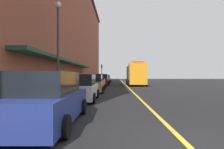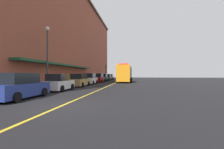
% 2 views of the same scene
% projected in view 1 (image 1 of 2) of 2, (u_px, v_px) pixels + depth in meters
% --- Properties ---
extents(ground_plane, '(112.00, 112.00, 0.00)m').
position_uv_depth(ground_plane, '(126.00, 86.00, 29.24)').
color(ground_plane, black).
extents(sidewalk_left, '(2.40, 70.00, 0.15)m').
position_uv_depth(sidewalk_left, '(88.00, 85.00, 29.37)').
color(sidewalk_left, '#ADA8A0').
rests_on(sidewalk_left, ground).
extents(lane_center_stripe, '(0.16, 70.00, 0.01)m').
position_uv_depth(lane_center_stripe, '(126.00, 86.00, 29.24)').
color(lane_center_stripe, gold).
rests_on(lane_center_stripe, ground).
extents(brick_building_left, '(9.45, 64.00, 19.93)m').
position_uv_depth(brick_building_left, '(54.00, 23.00, 28.52)').
color(brick_building_left, brown).
rests_on(brick_building_left, ground).
extents(parked_car_0, '(2.15, 4.91, 1.79)m').
position_uv_depth(parked_car_0, '(49.00, 100.00, 6.16)').
color(parked_car_0, navy).
rests_on(parked_car_0, ground).
extents(parked_car_1, '(2.07, 4.23, 1.73)m').
position_uv_depth(parked_car_1, '(82.00, 88.00, 11.89)').
color(parked_car_1, silver).
rests_on(parked_car_1, ground).
extents(parked_car_2, '(2.08, 4.88, 1.77)m').
position_uv_depth(parked_car_2, '(94.00, 84.00, 17.94)').
color(parked_car_2, '#A5844C').
rests_on(parked_car_2, ground).
extents(parked_car_3, '(2.12, 4.86, 1.85)m').
position_uv_depth(parked_car_3, '(98.00, 81.00, 23.69)').
color(parked_car_3, silver).
rests_on(parked_car_3, ground).
extents(parked_car_4, '(2.12, 4.72, 1.87)m').
position_uv_depth(parked_car_4, '(102.00, 80.00, 29.86)').
color(parked_car_4, maroon).
rests_on(parked_car_4, ground).
extents(parked_car_5, '(2.05, 4.58, 1.85)m').
position_uv_depth(parked_car_5, '(104.00, 79.00, 35.48)').
color(parked_car_5, black).
rests_on(parked_car_5, ground).
extents(parked_car_6, '(2.22, 4.37, 1.72)m').
position_uv_depth(parked_car_6, '(106.00, 79.00, 41.07)').
color(parked_car_6, '#2D5133').
rests_on(parked_car_6, ground).
extents(parked_car_7, '(2.03, 4.41, 1.79)m').
position_uv_depth(parked_car_7, '(107.00, 79.00, 46.72)').
color(parked_car_7, '#595B60').
rests_on(parked_car_7, ground).
extents(utility_truck, '(2.98, 9.10, 3.77)m').
position_uv_depth(utility_truck, '(135.00, 75.00, 30.47)').
color(utility_truck, orange).
rests_on(utility_truck, ground).
extents(parking_meter_0, '(0.14, 0.18, 1.33)m').
position_uv_depth(parking_meter_0, '(93.00, 79.00, 29.32)').
color(parking_meter_0, '#4C4C51').
rests_on(parking_meter_0, sidewalk_left).
extents(parking_meter_1, '(0.14, 0.18, 1.33)m').
position_uv_depth(parking_meter_1, '(79.00, 81.00, 17.78)').
color(parking_meter_1, '#4C4C51').
rests_on(parking_meter_1, sidewalk_left).
extents(parking_meter_2, '(0.14, 0.18, 1.33)m').
position_uv_depth(parking_meter_2, '(101.00, 78.00, 44.53)').
color(parking_meter_2, '#4C4C51').
rests_on(parking_meter_2, sidewalk_left).
extents(parking_meter_3, '(0.14, 0.18, 1.33)m').
position_uv_depth(parking_meter_3, '(43.00, 88.00, 8.96)').
color(parking_meter_3, '#4C4C51').
rests_on(parking_meter_3, sidewalk_left).
extents(parking_meter_4, '(0.14, 0.18, 1.33)m').
position_uv_depth(parking_meter_4, '(85.00, 80.00, 21.53)').
color(parking_meter_4, '#4C4C51').
rests_on(parking_meter_4, sidewalk_left).
extents(street_lamp_left, '(0.44, 0.44, 6.94)m').
position_uv_depth(street_lamp_left, '(58.00, 38.00, 13.19)').
color(street_lamp_left, '#33383D').
rests_on(street_lamp_left, sidewalk_left).
extents(traffic_light_near, '(0.38, 0.36, 4.30)m').
position_uv_depth(traffic_light_near, '(102.00, 69.00, 45.99)').
color(traffic_light_near, '#232326').
rests_on(traffic_light_near, sidewalk_left).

